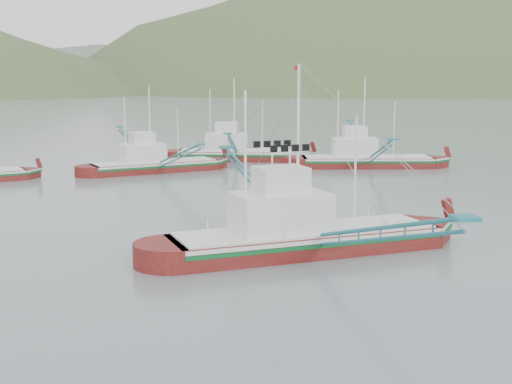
{
  "coord_description": "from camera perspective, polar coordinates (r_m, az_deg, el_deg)",
  "views": [
    {
      "loc": [
        -7.23,
        -39.54,
        10.87
      ],
      "look_at": [
        0.0,
        6.0,
        3.2
      ],
      "focal_mm": 50.0,
      "sensor_mm": 36.0,
      "label": 1
    }
  ],
  "objects": [
    {
      "name": "bg_boat_extra",
      "position": [
        90.23,
        -1.52,
        3.78
      ],
      "size": [
        15.74,
        27.23,
        11.16
      ],
      "rotation": [
        0.0,
        0.0,
        -0.21
      ],
      "color": "#5C100D",
      "rests_on": "ground"
    },
    {
      "name": "ridge_distant",
      "position": [
        600.79,
        -5.53,
        8.37
      ],
      "size": [
        960.0,
        400.0,
        240.0
      ],
      "primitive_type": "ellipsoid",
      "color": "slate",
      "rests_on": "ground"
    },
    {
      "name": "bg_boat_right",
      "position": [
        84.59,
        8.78,
        3.15
      ],
      "size": [
        15.64,
        27.44,
        11.16
      ],
      "rotation": [
        0.0,
        0.0,
        -0.14
      ],
      "color": "#5C100D",
      "rests_on": "ground"
    },
    {
      "name": "bg_boat_far",
      "position": [
        80.33,
        -8.21,
        3.03
      ],
      "size": [
        14.6,
        24.82,
        10.37
      ],
      "rotation": [
        0.0,
        0.0,
        0.33
      ],
      "color": "#5C100D",
      "rests_on": "ground"
    },
    {
      "name": "ground",
      "position": [
        41.64,
        1.3,
        -5.69
      ],
      "size": [
        1200.0,
        1200.0,
        0.0
      ],
      "primitive_type": "plane",
      "color": "slate",
      "rests_on": "ground"
    },
    {
      "name": "main_boat",
      "position": [
        43.6,
        3.76,
        -2.02
      ],
      "size": [
        17.41,
        30.13,
        12.35
      ],
      "rotation": [
        0.0,
        0.0,
        0.21
      ],
      "color": "#5C100D",
      "rests_on": "ground"
    },
    {
      "name": "headland_right",
      "position": [
        530.76,
        18.92,
        7.77
      ],
      "size": [
        684.0,
        432.0,
        306.0
      ],
      "primitive_type": "ellipsoid",
      "color": "#42592E",
      "rests_on": "ground"
    }
  ]
}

